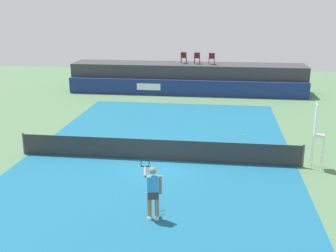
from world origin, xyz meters
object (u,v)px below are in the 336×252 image
at_px(net_post_near, 24,143).
at_px(tennis_ball, 245,135).
at_px(spectator_chair_far_left, 184,57).
at_px(spectator_chair_center, 212,58).
at_px(net_post_far, 303,156).
at_px(umpire_chair, 317,132).
at_px(tennis_player, 153,191).
at_px(spectator_chair_left, 197,58).

xyz_separation_m(net_post_near, tennis_ball, (10.20, 4.08, -0.46)).
relative_size(spectator_chair_far_left, tennis_ball, 13.06).
height_order(spectator_chair_far_left, tennis_ball, spectator_chair_far_left).
height_order(spectator_chair_center, net_post_near, spectator_chair_center).
bearing_deg(net_post_far, net_post_near, 180.00).
height_order(spectator_chair_center, tennis_ball, spectator_chair_center).
distance_m(spectator_chair_center, net_post_near, 17.17).
xyz_separation_m(umpire_chair, net_post_far, (-0.45, -0.01, -1.09)).
xyz_separation_m(spectator_chair_far_left, tennis_player, (0.98, -20.40, -1.73)).
bearing_deg(net_post_near, spectator_chair_left, 65.48).
bearing_deg(umpire_chair, net_post_far, -178.84).
height_order(spectator_chair_center, tennis_player, spectator_chair_center).
height_order(umpire_chair, net_post_far, umpire_chair).
relative_size(spectator_chair_far_left, tennis_player, 0.50).
bearing_deg(net_post_near, tennis_player, -36.97).
bearing_deg(umpire_chair, tennis_player, -139.16).
height_order(spectator_chair_far_left, spectator_chair_left, same).
bearing_deg(net_post_near, net_post_far, 0.00).
xyz_separation_m(umpire_chair, tennis_ball, (-2.66, 4.07, -1.55)).
bearing_deg(net_post_near, tennis_ball, 21.82).
distance_m(spectator_chair_left, spectator_chair_center, 1.14).
bearing_deg(net_post_near, spectator_chair_far_left, 68.88).
bearing_deg(spectator_chair_left, spectator_chair_far_left, 176.96).
bearing_deg(spectator_chair_center, tennis_player, -93.36).
relative_size(umpire_chair, tennis_ball, 40.59).
height_order(spectator_chair_far_left, umpire_chair, spectator_chair_far_left).
bearing_deg(spectator_chair_left, net_post_near, -114.52).
distance_m(spectator_chair_far_left, tennis_ball, 12.24).
height_order(spectator_chair_left, net_post_near, spectator_chair_left).
bearing_deg(net_post_far, tennis_ball, 118.35).
xyz_separation_m(net_post_near, net_post_far, (12.40, 0.00, 0.00)).
distance_m(umpire_chair, tennis_ball, 5.10).
distance_m(net_post_near, tennis_ball, 10.99).
bearing_deg(net_post_near, umpire_chair, 0.04).
bearing_deg(tennis_ball, spectator_chair_center, 101.13).
xyz_separation_m(spectator_chair_far_left, net_post_near, (-5.88, -15.23, -2.19)).
bearing_deg(tennis_ball, net_post_far, -61.65).
xyz_separation_m(spectator_chair_left, net_post_far, (5.48, -15.17, -2.19)).
bearing_deg(spectator_chair_left, umpire_chair, -68.64).
distance_m(spectator_chair_far_left, net_post_far, 16.71).
relative_size(spectator_chair_far_left, net_post_near, 0.89).
xyz_separation_m(spectator_chair_center, umpire_chair, (4.80, -15.00, -1.11)).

